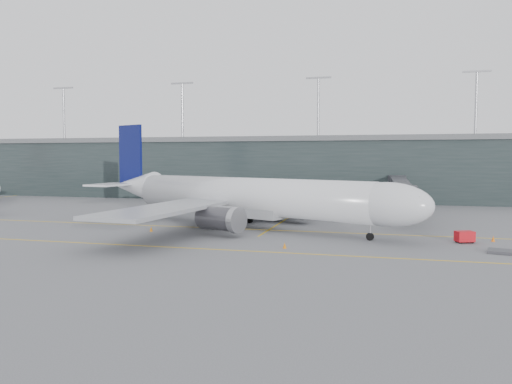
# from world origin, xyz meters

# --- Properties ---
(ground) EXTENTS (320.00, 320.00, 0.00)m
(ground) POSITION_xyz_m (0.00, 0.00, 0.00)
(ground) COLOR #5D5D62
(ground) RESTS_ON ground
(taxiline_a) EXTENTS (160.00, 0.25, 0.02)m
(taxiline_a) POSITION_xyz_m (0.00, -4.00, 0.01)
(taxiline_a) COLOR gold
(taxiline_a) RESTS_ON ground
(taxiline_b) EXTENTS (160.00, 0.25, 0.02)m
(taxiline_b) POSITION_xyz_m (0.00, -20.00, 0.01)
(taxiline_b) COLOR gold
(taxiline_b) RESTS_ON ground
(taxiline_lead_main) EXTENTS (0.25, 60.00, 0.02)m
(taxiline_lead_main) POSITION_xyz_m (5.00, 20.00, 0.01)
(taxiline_lead_main) COLOR gold
(taxiline_lead_main) RESTS_ON ground
(terminal) EXTENTS (240.00, 36.00, 29.00)m
(terminal) POSITION_xyz_m (-0.00, 58.00, 7.62)
(terminal) COLOR #1F2A2A
(terminal) RESTS_ON ground
(main_aircraft) EXTENTS (54.50, 50.34, 15.94)m
(main_aircraft) POSITION_xyz_m (1.04, -2.12, 4.47)
(main_aircraft) COLOR silver
(main_aircraft) RESTS_ON ground
(jet_bridge) EXTENTS (3.92, 42.88, 6.37)m
(jet_bridge) POSITION_xyz_m (23.50, 24.05, 4.77)
(jet_bridge) COLOR #303136
(jet_bridge) RESTS_ON ground
(gse_cart) EXTENTS (2.43, 2.01, 1.42)m
(gse_cart) POSITION_xyz_m (30.23, -8.40, 0.79)
(gse_cart) COLOR red
(gse_cart) RESTS_ON ground
(baggage_dolly) EXTENTS (3.51, 3.08, 0.30)m
(baggage_dolly) POSITION_xyz_m (33.24, -14.27, 0.18)
(baggage_dolly) COLOR #3C3B41
(baggage_dolly) RESTS_ON ground
(uld_a) EXTENTS (2.65, 2.32, 2.08)m
(uld_a) POSITION_xyz_m (-4.90, 10.48, 1.09)
(uld_a) COLOR #3B3B40
(uld_a) RESTS_ON ground
(uld_b) EXTENTS (2.21, 2.02, 1.63)m
(uld_b) POSITION_xyz_m (-2.11, 12.51, 0.86)
(uld_b) COLOR #3B3B40
(uld_b) RESTS_ON ground
(uld_c) EXTENTS (2.28, 2.03, 1.73)m
(uld_c) POSITION_xyz_m (0.48, 9.32, 0.91)
(uld_c) COLOR #3B3B40
(uld_c) RESTS_ON ground
(cone_nose) EXTENTS (0.45, 0.45, 0.71)m
(cone_nose) POSITION_xyz_m (33.75, -6.57, 0.36)
(cone_nose) COLOR orange
(cone_nose) RESTS_ON ground
(cone_wing_stbd) EXTENTS (0.43, 0.43, 0.69)m
(cone_wing_stbd) POSITION_xyz_m (10.00, -17.42, 0.34)
(cone_wing_stbd) COLOR orange
(cone_wing_stbd) RESTS_ON ground
(cone_wing_port) EXTENTS (0.47, 0.47, 0.75)m
(cone_wing_port) POSITION_xyz_m (9.79, 10.06, 0.38)
(cone_wing_port) COLOR orange
(cone_wing_port) RESTS_ON ground
(cone_tail) EXTENTS (0.44, 0.44, 0.70)m
(cone_tail) POSITION_xyz_m (-10.48, -9.44, 0.35)
(cone_tail) COLOR orange
(cone_tail) RESTS_ON ground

